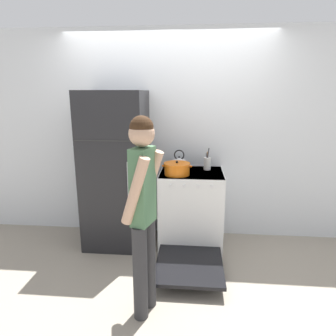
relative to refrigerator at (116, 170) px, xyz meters
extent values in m
plane|color=gray|center=(0.59, 0.33, -0.91)|extent=(14.00, 14.00, 0.00)
cube|color=silver|center=(0.59, 0.36, 0.36)|extent=(10.00, 0.06, 2.55)
cube|color=black|center=(0.00, 0.00, 0.00)|extent=(0.72, 0.66, 1.83)
cube|color=#2D2D2D|center=(0.00, -0.33, 0.40)|extent=(0.70, 0.01, 0.01)
cylinder|color=#B2B5BA|center=(0.22, -0.34, -0.11)|extent=(0.02, 0.02, 0.58)
cube|color=white|center=(0.89, 0.02, -0.46)|extent=(0.73, 0.62, 0.91)
cube|color=black|center=(0.89, 0.02, -0.02)|extent=(0.72, 0.61, 0.02)
cube|color=black|center=(0.89, -0.27, -0.47)|extent=(0.63, 0.05, 0.69)
cylinder|color=black|center=(0.73, -0.11, -0.01)|extent=(0.20, 0.20, 0.01)
cylinder|color=black|center=(1.06, -0.11, -0.01)|extent=(0.20, 0.20, 0.01)
cylinder|color=black|center=(0.73, 0.14, -0.01)|extent=(0.20, 0.20, 0.01)
cylinder|color=black|center=(1.06, 0.14, -0.01)|extent=(0.20, 0.20, 0.01)
cylinder|color=silver|center=(0.67, -0.31, -0.08)|extent=(0.04, 0.02, 0.04)
cylinder|color=silver|center=(0.82, -0.31, -0.08)|extent=(0.04, 0.02, 0.04)
cylinder|color=silver|center=(0.96, -0.31, -0.08)|extent=(0.04, 0.02, 0.04)
cylinder|color=silver|center=(1.11, -0.31, -0.08)|extent=(0.04, 0.02, 0.04)
cube|color=black|center=(0.89, -0.66, -0.80)|extent=(0.67, 0.73, 0.04)
cube|color=#99999E|center=(0.89, -0.06, -0.50)|extent=(0.59, 0.34, 0.01)
cylinder|color=orange|center=(0.73, -0.11, 0.05)|extent=(0.28, 0.28, 0.12)
cylinder|color=orange|center=(0.73, -0.11, 0.12)|extent=(0.30, 0.30, 0.02)
sphere|color=black|center=(0.73, -0.11, 0.14)|extent=(0.03, 0.03, 0.03)
cylinder|color=orange|center=(0.57, -0.11, 0.09)|extent=(0.03, 0.02, 0.02)
cylinder|color=orange|center=(0.88, -0.11, 0.09)|extent=(0.03, 0.02, 0.02)
cylinder|color=silver|center=(0.74, 0.14, 0.05)|extent=(0.16, 0.16, 0.11)
cone|color=silver|center=(0.74, 0.14, 0.12)|extent=(0.15, 0.15, 0.03)
sphere|color=black|center=(0.74, 0.14, 0.14)|extent=(0.02, 0.02, 0.02)
cone|color=silver|center=(0.81, 0.14, 0.06)|extent=(0.09, 0.03, 0.08)
torus|color=black|center=(0.74, 0.14, 0.17)|extent=(0.12, 0.01, 0.12)
cylinder|color=silver|center=(1.07, 0.15, 0.07)|extent=(0.08, 0.08, 0.15)
cylinder|color=#9E7547|center=(1.08, 0.15, 0.12)|extent=(0.04, 0.02, 0.19)
cylinder|color=#232326|center=(1.07, 0.14, 0.14)|extent=(0.04, 0.02, 0.23)
cylinder|color=#B2B5BA|center=(1.09, 0.16, 0.11)|extent=(0.03, 0.02, 0.18)
cylinder|color=#4C4C51|center=(1.07, 0.15, 0.11)|extent=(0.04, 0.01, 0.17)
cylinder|color=#2D2D30|center=(0.51, -1.27, -0.51)|extent=(0.12, 0.12, 0.80)
cylinder|color=#2D2D30|center=(0.55, -1.12, -0.51)|extent=(0.12, 0.12, 0.80)
cube|color=#47704C|center=(0.53, -1.19, 0.19)|extent=(0.19, 0.25, 0.60)
cylinder|color=tan|center=(0.50, -1.31, 0.19)|extent=(0.26, 0.15, 0.54)
cylinder|color=tan|center=(0.57, -1.07, 0.19)|extent=(0.26, 0.15, 0.54)
sphere|color=tan|center=(0.53, -1.19, 0.60)|extent=(0.19, 0.19, 0.19)
sphere|color=#382314|center=(0.53, -1.19, 0.64)|extent=(0.18, 0.18, 0.18)
camera|label=1|loc=(0.92, -3.34, 0.89)|focal=32.00mm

